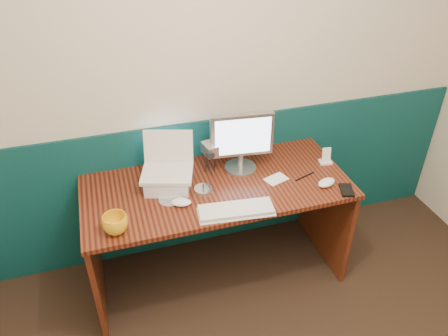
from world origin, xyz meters
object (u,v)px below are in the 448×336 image
object	(u,v)px
laptop	(166,157)
keyboard	(236,211)
mug	(115,224)
desk	(217,232)
monitor	(241,143)
camcorder	(210,158)

from	to	relation	value
laptop	keyboard	bearing A→B (deg)	-30.42
mug	desk	bearing A→B (deg)	21.58
desk	monitor	xyz separation A→B (m)	(0.19, 0.12, 0.57)
laptop	camcorder	distance (m)	0.31
laptop	mug	size ratio (longest dim) A/B	2.21
monitor	keyboard	xyz separation A→B (m)	(-0.16, -0.40, -0.18)
desk	camcorder	xyz separation A→B (m)	(-0.00, 0.15, 0.48)
monitor	mug	bearing A→B (deg)	-149.24
laptop	mug	world-z (taller)	laptop
laptop	mug	distance (m)	0.48
keyboard	mug	bearing A→B (deg)	-176.61
desk	monitor	world-z (taller)	monitor
keyboard	desk	bearing A→B (deg)	102.71
keyboard	camcorder	size ratio (longest dim) A/B	1.96
desk	keyboard	xyz separation A→B (m)	(0.03, -0.28, 0.39)
keyboard	laptop	bearing A→B (deg)	139.16
monitor	mug	xyz separation A→B (m)	(-0.81, -0.37, -0.14)
laptop	keyboard	size ratio (longest dim) A/B	0.71
monitor	mug	distance (m)	0.90
laptop	monitor	xyz separation A→B (m)	(0.47, 0.06, -0.02)
laptop	camcorder	xyz separation A→B (m)	(0.28, 0.08, -0.11)
keyboard	camcorder	world-z (taller)	camcorder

